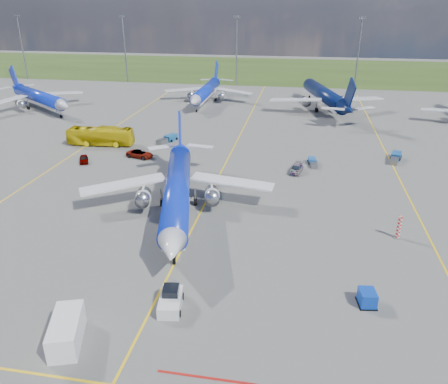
% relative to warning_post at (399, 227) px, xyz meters
% --- Properties ---
extents(ground, '(400.00, 400.00, 0.00)m').
position_rel_warning_post_xyz_m(ground, '(-26.00, -8.00, -1.50)').
color(ground, '#565653').
rests_on(ground, ground).
extents(grass_strip, '(400.00, 80.00, 0.01)m').
position_rel_warning_post_xyz_m(grass_strip, '(-26.00, 142.00, -1.50)').
color(grass_strip, '#2D4719').
rests_on(grass_strip, ground).
extents(taxiway_lines, '(60.25, 160.00, 0.02)m').
position_rel_warning_post_xyz_m(taxiway_lines, '(-25.83, 19.70, -1.49)').
color(taxiway_lines, yellow).
rests_on(taxiway_lines, ground).
extents(floodlight_masts, '(202.20, 0.50, 22.70)m').
position_rel_warning_post_xyz_m(floodlight_masts, '(-16.00, 102.00, 11.06)').
color(floodlight_masts, slate).
rests_on(floodlight_masts, ground).
extents(warning_post, '(0.50, 0.50, 3.00)m').
position_rel_warning_post_xyz_m(warning_post, '(0.00, 0.00, 0.00)').
color(warning_post, red).
rests_on(warning_post, ground).
extents(bg_jet_nw, '(47.51, 45.56, 9.90)m').
position_rel_warning_post_xyz_m(bg_jet_nw, '(-83.03, 56.36, -1.50)').
color(bg_jet_nw, '#0D27C0').
rests_on(bg_jet_nw, ground).
extents(bg_jet_nnw, '(27.98, 36.71, 9.61)m').
position_rel_warning_post_xyz_m(bg_jet_nnw, '(-40.39, 73.01, -1.50)').
color(bg_jet_nnw, '#0D27C0').
rests_on(bg_jet_nnw, ground).
extents(bg_jet_n, '(42.51, 49.72, 11.20)m').
position_rel_warning_post_xyz_m(bg_jet_n, '(-7.11, 70.19, -1.50)').
color(bg_jet_n, '#071441').
rests_on(bg_jet_n, ground).
extents(main_airliner, '(38.06, 44.90, 10.22)m').
position_rel_warning_post_xyz_m(main_airliner, '(-29.07, 2.00, -1.50)').
color(main_airliner, '#0D27C0').
rests_on(main_airliner, ground).
extents(pushback_tug, '(2.68, 5.72, 1.90)m').
position_rel_warning_post_xyz_m(pushback_tug, '(-24.23, -18.01, -0.73)').
color(pushback_tug, silver).
rests_on(pushback_tug, ground).
extents(uld_container, '(1.79, 2.11, 1.53)m').
position_rel_warning_post_xyz_m(uld_container, '(-5.38, -14.29, -0.74)').
color(uld_container, '#0C38B0').
rests_on(uld_container, ground).
extents(service_van, '(3.96, 5.90, 2.39)m').
position_rel_warning_post_xyz_m(service_van, '(-31.74, -24.19, -0.31)').
color(service_van, white).
rests_on(service_van, ground).
extents(apron_bus, '(13.72, 4.25, 3.76)m').
position_rel_warning_post_xyz_m(apron_bus, '(-53.15, 29.57, 0.38)').
color(apron_bus, yellow).
rests_on(apron_bus, ground).
extents(service_car_a, '(3.04, 4.04, 1.28)m').
position_rel_warning_post_xyz_m(service_car_a, '(-51.79, 19.10, -0.86)').
color(service_car_a, '#999999').
rests_on(service_car_a, ground).
extents(service_car_b, '(5.60, 3.56, 1.44)m').
position_rel_warning_post_xyz_m(service_car_b, '(-42.53, 23.42, -0.78)').
color(service_car_b, '#999999').
rests_on(service_car_b, ground).
extents(service_car_c, '(2.68, 4.86, 1.33)m').
position_rel_warning_post_xyz_m(service_car_c, '(-13.13, 20.76, -0.83)').
color(service_car_c, '#999999').
rests_on(service_car_c, ground).
extents(baggage_tug_w, '(1.67, 4.46, 0.98)m').
position_rel_warning_post_xyz_m(baggage_tug_w, '(-10.28, 25.13, -1.04)').
color(baggage_tug_w, '#1A509C').
rests_on(baggage_tug_w, ground).
extents(baggage_tug_c, '(3.41, 5.69, 1.24)m').
position_rel_warning_post_xyz_m(baggage_tug_c, '(-40.26, 34.15, -0.92)').
color(baggage_tug_c, '#17548C').
rests_on(baggage_tug_c, ground).
extents(baggage_tug_e, '(2.99, 5.75, 1.25)m').
position_rel_warning_post_xyz_m(baggage_tug_e, '(4.88, 30.16, -0.92)').
color(baggage_tug_e, '#184F94').
rests_on(baggage_tug_e, ground).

